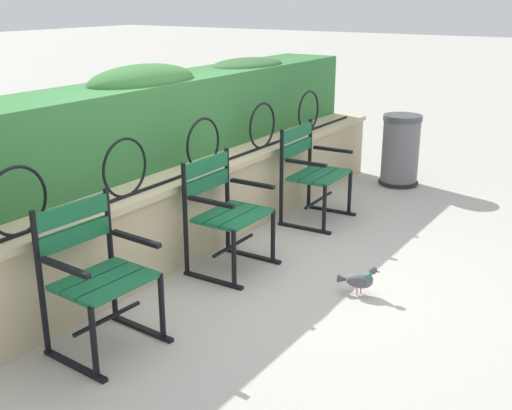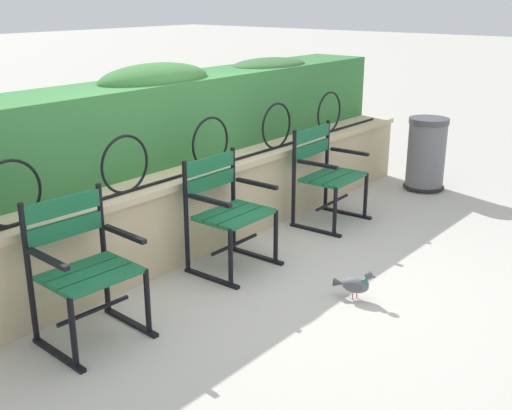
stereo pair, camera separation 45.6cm
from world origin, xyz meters
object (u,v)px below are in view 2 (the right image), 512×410
park_chair_centre (227,209)px  trash_bin (426,156)px  pigeon_near_chairs (355,284)px  park_chair_left (83,266)px  park_chair_right (326,172)px

park_chair_centre → trash_bin: park_chair_centre is taller
pigeon_near_chairs → trash_bin: trash_bin is taller
park_chair_left → park_chair_centre: size_ratio=1.03×
park_chair_centre → pigeon_near_chairs: (0.13, -1.06, -0.35)m
park_chair_right → pigeon_near_chairs: (-1.22, -1.04, -0.36)m
park_chair_right → trash_bin: bearing=-10.2°
park_chair_centre → trash_bin: 2.91m
park_chair_left → park_chair_right: size_ratio=1.00×
pigeon_near_chairs → park_chair_centre: bearing=96.8°
park_chair_left → park_chair_right: bearing=0.2°
trash_bin → pigeon_near_chairs: bearing=-164.6°
park_chair_left → park_chair_centre: park_chair_left is taller
trash_bin → park_chair_centre: bearing=174.0°
pigeon_near_chairs → park_chair_right: bearing=40.4°
park_chair_right → pigeon_near_chairs: park_chair_right is taller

